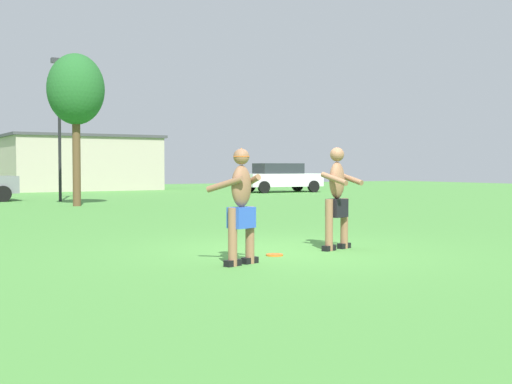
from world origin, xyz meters
TOP-DOWN VIEW (x-y plane):
  - ground_plane at (0.00, 0.00)m, footprint 80.00×80.00m
  - player_with_cap at (-1.43, -0.93)m, footprint 0.76×0.68m
  - player_in_black at (0.80, -0.26)m, footprint 0.70×0.73m
  - frisbee at (-0.51, -0.37)m, footprint 0.27×0.27m
  - car_white_near_post at (13.62, 21.27)m, footprint 4.45×2.35m
  - lamp_post at (0.79, 17.79)m, footprint 0.60×0.24m
  - outbuilding_behind_lot at (5.26, 30.66)m, footprint 8.84×6.08m
  - tree_right_field at (0.48, 14.28)m, footprint 2.00×2.00m

SIDE VIEW (x-z plane):
  - ground_plane at x=0.00m, z-range 0.00..0.00m
  - frisbee at x=-0.51m, z-range 0.00..0.03m
  - car_white_near_post at x=13.62m, z-range 0.03..1.61m
  - player_in_black at x=0.80m, z-range 0.05..1.77m
  - player_with_cap at x=-1.43m, z-range 0.08..1.74m
  - outbuilding_behind_lot at x=5.26m, z-range 0.01..3.27m
  - lamp_post at x=0.79m, z-range 0.65..6.38m
  - tree_right_field at x=0.48m, z-range 1.38..6.76m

